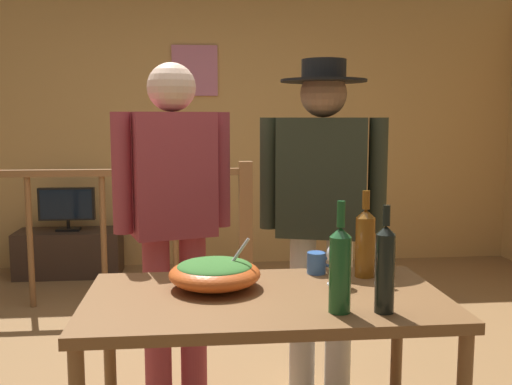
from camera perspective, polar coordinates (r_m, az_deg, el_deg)
name	(u,v)px	position (r m, az deg, el deg)	size (l,w,h in m)	color
back_wall	(199,130)	(5.56, -5.55, 6.06)	(6.15, 0.10, 2.54)	tan
framed_picture	(195,71)	(5.51, -5.99, 11.73)	(0.42, 0.03, 0.46)	#C06E8C
stair_railing	(96,217)	(4.45, -15.29, -2.35)	(3.25, 0.10, 1.07)	brown
tv_console	(70,253)	(5.46, -17.72, -5.61)	(0.90, 0.40, 0.40)	#38281E
flat_screen_tv	(67,205)	(5.36, -17.97, -1.20)	(0.48, 0.12, 0.38)	black
serving_table	(266,316)	(2.20, 0.95, -11.90)	(1.32, 0.73, 0.74)	brown
salad_bowl	(215,272)	(2.25, -4.05, -7.77)	(0.35, 0.35, 0.19)	#DB5B23
wine_glass	(337,256)	(2.29, 7.90, -6.16)	(0.08, 0.08, 0.17)	silver
wine_bottle_amber	(365,241)	(2.42, 10.58, -4.72)	(0.08, 0.08, 0.35)	brown
wine_bottle_dark	(385,268)	(2.00, 12.46, -7.16)	(0.06, 0.06, 0.36)	black
wine_bottle_green	(340,268)	(1.97, 8.19, -7.26)	(0.07, 0.07, 0.38)	#1E5628
mug_blue	(317,263)	(2.47, 5.96, -6.84)	(0.11, 0.08, 0.09)	#3866B2
person_standing_left	(174,206)	(2.81, -8.04, -1.34)	(0.55, 0.32, 1.64)	#9E3842
person_standing_right	(322,198)	(2.87, 6.45, -0.58)	(0.59, 0.41, 1.66)	beige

